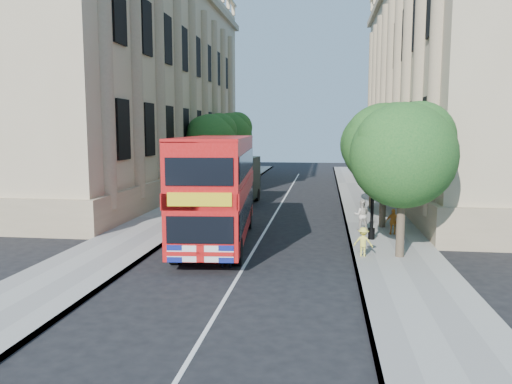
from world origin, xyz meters
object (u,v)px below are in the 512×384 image
at_px(double_decker_bus, 217,186).
at_px(police_constable, 226,245).
at_px(lamp_post, 373,186).
at_px(box_van, 237,182).
at_px(woman_pedestrian, 362,215).

bearing_deg(double_decker_bus, police_constable, -78.67).
height_order(double_decker_bus, police_constable, double_decker_bus).
bearing_deg(police_constable, double_decker_bus, -86.97).
distance_m(lamp_post, police_constable, 7.72).
bearing_deg(lamp_post, police_constable, -138.41).
relative_size(box_van, police_constable, 3.36).
relative_size(lamp_post, double_decker_bus, 0.51).
xyz_separation_m(double_decker_bus, police_constable, (1.13, -3.74, -1.70)).
xyz_separation_m(box_van, police_constable, (2.27, -15.08, -0.70)).
bearing_deg(lamp_post, woman_pedestrian, 98.94).
xyz_separation_m(box_van, woman_pedestrian, (7.60, -8.13, -0.66)).
height_order(box_van, police_constable, box_van).
distance_m(double_decker_bus, police_constable, 4.26).
relative_size(lamp_post, box_van, 0.92).
bearing_deg(double_decker_bus, lamp_post, 5.15).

